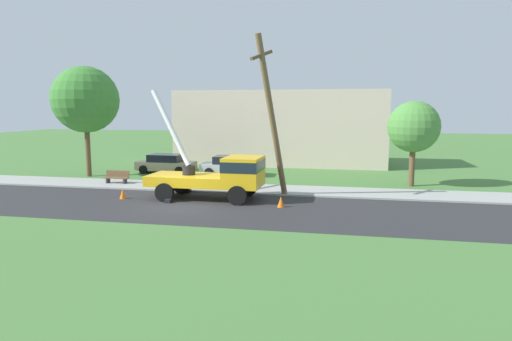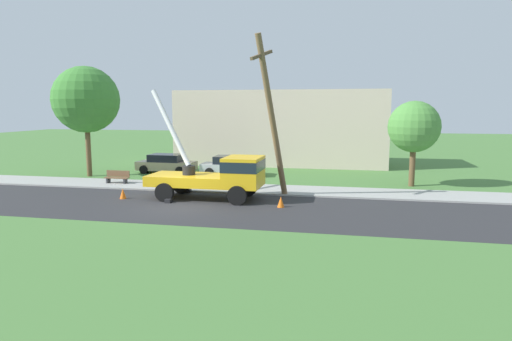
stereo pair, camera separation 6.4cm
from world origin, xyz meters
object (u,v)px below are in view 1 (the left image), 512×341
object	(u,v)px
traffic_cone_ahead	(281,202)
roadside_tree_near	(414,127)
parked_sedan_tan	(166,164)
parked_sedan_silver	(231,166)
roadside_tree_far	(85,100)
leaning_utility_pole	(272,117)
utility_truck	(220,174)
park_bench	(117,177)
traffic_cone_behind	(123,194)

from	to	relation	value
traffic_cone_ahead	roadside_tree_near	world-z (taller)	roadside_tree_near
traffic_cone_ahead	parked_sedan_tan	distance (m)	14.50
parked_sedan_silver	roadside_tree_far	distance (m)	11.39
leaning_utility_pole	utility_truck	bearing A→B (deg)	-167.21
roadside_tree_near	leaning_utility_pole	bearing A→B (deg)	-143.78
leaning_utility_pole	parked_sedan_tan	world-z (taller)	leaning_utility_pole
park_bench	parked_sedan_silver	bearing A→B (deg)	40.85
leaning_utility_pole	roadside_tree_near	size ratio (longest dim) A/B	1.62
leaning_utility_pole	parked_sedan_silver	world-z (taller)	leaning_utility_pole
parked_sedan_silver	roadside_tree_near	bearing A→B (deg)	-9.83
leaning_utility_pole	traffic_cone_behind	xyz separation A→B (m)	(-7.97, -1.53, -4.18)
roadside_tree_near	roadside_tree_far	size ratio (longest dim) A/B	0.68
traffic_cone_ahead	roadside_tree_near	bearing A→B (deg)	47.14
leaning_utility_pole	traffic_cone_behind	world-z (taller)	leaning_utility_pole
traffic_cone_ahead	roadside_tree_far	distance (m)	17.67
roadside_tree_far	traffic_cone_ahead	bearing A→B (deg)	-25.99
parked_sedan_silver	parked_sedan_tan	bearing A→B (deg)	177.44
roadside_tree_far	roadside_tree_near	bearing A→B (deg)	0.95
leaning_utility_pole	roadside_tree_near	bearing A→B (deg)	36.22
traffic_cone_behind	park_bench	xyz separation A→B (m)	(-2.61, 4.15, 0.18)
parked_sedan_tan	roadside_tree_far	xyz separation A→B (m)	(-4.82, -2.75, 4.78)
utility_truck	traffic_cone_behind	size ratio (longest dim) A/B	12.07
traffic_cone_behind	park_bench	size ratio (longest dim) A/B	0.35
leaning_utility_pole	park_bench	bearing A→B (deg)	166.14
utility_truck	roadside_tree_far	world-z (taller)	roadside_tree_far
utility_truck	traffic_cone_ahead	size ratio (longest dim) A/B	12.07
leaning_utility_pole	roadside_tree_near	world-z (taller)	leaning_utility_pole
utility_truck	leaning_utility_pole	xyz separation A→B (m)	(2.70, 0.61, 3.05)
utility_truck	roadside_tree_near	bearing A→B (deg)	31.18
leaning_utility_pole	parked_sedan_silver	xyz separation A→B (m)	(-4.35, 8.01, -3.75)
traffic_cone_ahead	park_bench	xyz separation A→B (m)	(-11.39, 4.51, 0.18)
utility_truck	traffic_cone_behind	world-z (taller)	utility_truck
park_bench	roadside_tree_far	xyz separation A→B (m)	(-3.78, 2.88, 5.03)
traffic_cone_behind	parked_sedan_tan	world-z (taller)	parked_sedan_tan
traffic_cone_behind	roadside_tree_near	xyz separation A→B (m)	(15.98, 7.40, 3.46)
parked_sedan_tan	park_bench	size ratio (longest dim) A/B	2.79
traffic_cone_behind	park_bench	distance (m)	4.90
parked_sedan_tan	roadside_tree_far	distance (m)	7.32
utility_truck	park_bench	bearing A→B (deg)	157.76
leaning_utility_pole	parked_sedan_silver	bearing A→B (deg)	118.49
parked_sedan_tan	utility_truck	bearing A→B (deg)	-52.26
traffic_cone_ahead	parked_sedan_silver	bearing A→B (deg)	117.45
parked_sedan_silver	park_bench	size ratio (longest dim) A/B	2.78
traffic_cone_behind	traffic_cone_ahead	bearing A→B (deg)	-2.39
traffic_cone_behind	parked_sedan_tan	bearing A→B (deg)	99.18
leaning_utility_pole	roadside_tree_near	xyz separation A→B (m)	(8.01, 5.87, -0.72)
utility_truck	traffic_cone_behind	distance (m)	5.47
roadside_tree_far	parked_sedan_silver	bearing A→B (deg)	14.07
parked_sedan_tan	park_bench	world-z (taller)	parked_sedan_tan
roadside_tree_far	park_bench	bearing A→B (deg)	-37.32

